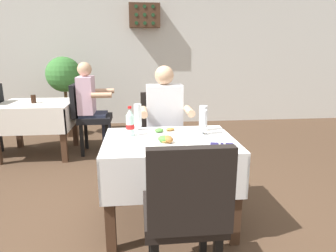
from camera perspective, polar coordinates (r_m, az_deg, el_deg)
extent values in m
plane|color=#473323|center=(2.49, 1.92, -19.62)|extent=(11.00, 11.00, 0.00)
cube|color=silver|center=(5.84, -3.15, 14.54)|extent=(11.00, 0.12, 2.84)
cube|color=white|center=(2.29, 0.26, -2.79)|extent=(1.02, 0.78, 0.02)
cube|color=white|center=(2.00, 1.44, -10.66)|extent=(1.02, 0.02, 0.32)
cube|color=white|center=(2.71, -0.61, -3.88)|extent=(1.02, 0.02, 0.32)
cube|color=white|center=(2.35, -12.10, -7.07)|extent=(0.02, 0.78, 0.32)
cube|color=white|center=(2.45, 12.08, -6.18)|extent=(0.02, 0.78, 0.32)
cube|color=#472D1E|center=(2.13, -11.31, -15.13)|extent=(0.07, 0.07, 0.71)
cube|color=#472D1E|center=(2.23, 13.14, -13.85)|extent=(0.07, 0.07, 0.71)
cube|color=#472D1E|center=(2.72, -10.08, -8.34)|extent=(0.07, 0.07, 0.71)
cube|color=#472D1E|center=(2.80, 8.80, -7.64)|extent=(0.07, 0.07, 0.71)
cube|color=black|center=(3.01, -1.15, -3.09)|extent=(0.44, 0.44, 0.08)
cube|color=black|center=(3.19, -1.55, 2.70)|extent=(0.42, 0.06, 0.44)
cube|color=black|center=(2.94, -4.19, -9.12)|extent=(0.04, 0.04, 0.45)
cube|color=black|center=(2.97, 2.46, -8.86)|extent=(0.04, 0.04, 0.45)
cube|color=black|center=(3.25, -4.39, -6.75)|extent=(0.04, 0.04, 0.45)
cube|color=black|center=(3.28, 1.60, -6.54)|extent=(0.04, 0.04, 0.45)
cube|color=black|center=(1.76, 2.77, -16.57)|extent=(0.44, 0.44, 0.08)
cube|color=black|center=(1.41, 4.45, -12.66)|extent=(0.42, 0.06, 0.44)
cube|color=black|center=(2.07, 6.89, -20.13)|extent=(0.04, 0.04, 0.45)
cube|color=black|center=(2.03, -3.18, -20.79)|extent=(0.04, 0.04, 0.45)
cylinder|color=#282D42|center=(2.91, -1.82, -9.29)|extent=(0.10, 0.10, 0.45)
cylinder|color=#282D42|center=(2.93, 1.34, -9.16)|extent=(0.10, 0.10, 0.45)
cube|color=#282D42|center=(2.97, -0.55, -2.94)|extent=(0.34, 0.36, 0.12)
cube|color=silver|center=(2.97, -0.71, 3.23)|extent=(0.36, 0.20, 0.50)
sphere|color=tan|center=(2.93, -0.73, 9.87)|extent=(0.19, 0.19, 0.19)
cylinder|color=tan|center=(2.73, -4.77, 2.72)|extent=(0.07, 0.26, 0.07)
cylinder|color=tan|center=(2.77, 4.16, 2.91)|extent=(0.07, 0.26, 0.07)
cube|color=white|center=(2.17, -0.29, -3.33)|extent=(0.25, 0.25, 0.01)
ellipsoid|color=#4C8E38|center=(2.17, -0.76, -2.51)|extent=(0.13, 0.13, 0.05)
ellipsoid|color=#99602D|center=(2.16, 0.05, -2.55)|extent=(0.09, 0.11, 0.05)
ellipsoid|color=gold|center=(2.16, -0.61, -2.79)|extent=(0.07, 0.06, 0.04)
cube|color=white|center=(2.45, -0.40, -1.27)|extent=(0.25, 0.25, 0.01)
ellipsoid|color=#4C8E38|center=(2.44, -1.76, -0.83)|extent=(0.10, 0.10, 0.03)
ellipsoid|color=#B77A38|center=(2.48, 0.43, -0.63)|extent=(0.10, 0.08, 0.03)
cylinder|color=white|center=(2.55, 6.82, -0.82)|extent=(0.07, 0.07, 0.01)
cylinder|color=white|center=(2.55, 6.83, -0.42)|extent=(0.02, 0.02, 0.03)
cylinder|color=white|center=(2.52, 6.90, 1.90)|extent=(0.07, 0.07, 0.18)
cylinder|color=#C68928|center=(2.53, 6.87, 0.79)|extent=(0.06, 0.06, 0.08)
cylinder|color=white|center=(2.43, 6.81, -1.59)|extent=(0.07, 0.07, 0.01)
cylinder|color=white|center=(2.42, 6.83, -1.19)|extent=(0.02, 0.02, 0.03)
cylinder|color=white|center=(2.40, 6.90, 1.14)|extent=(0.06, 0.06, 0.17)
cylinder|color=gold|center=(2.41, 6.86, -0.04)|extent=(0.06, 0.06, 0.07)
cylinder|color=white|center=(2.56, -5.84, -0.76)|extent=(0.07, 0.07, 0.01)
cylinder|color=white|center=(2.55, -5.85, -0.37)|extent=(0.02, 0.02, 0.03)
cylinder|color=white|center=(2.53, -5.92, 2.10)|extent=(0.07, 0.07, 0.20)
cylinder|color=black|center=(2.54, -5.88, 0.93)|extent=(0.06, 0.06, 0.09)
cylinder|color=silver|center=(2.38, -7.38, 0.10)|extent=(0.07, 0.07, 0.17)
cylinder|color=red|center=(2.38, -7.37, -0.10)|extent=(0.07, 0.07, 0.04)
cone|color=silver|center=(2.35, -7.47, 2.76)|extent=(0.06, 0.06, 0.05)
cylinder|color=red|center=(2.35, -7.50, 3.63)|extent=(0.03, 0.03, 0.02)
cube|color=#231E4C|center=(2.15, 10.53, -3.81)|extent=(0.20, 0.17, 0.01)
cube|color=silver|center=(2.15, 10.06, -3.62)|extent=(0.06, 0.19, 0.01)
cube|color=silver|center=(2.15, 11.02, -3.64)|extent=(0.06, 0.19, 0.01)
cube|color=white|center=(4.32, -24.37, 4.05)|extent=(0.94, 0.83, 0.02)
cube|color=white|center=(3.98, -25.91, 0.58)|extent=(0.94, 0.02, 0.32)
cube|color=white|center=(4.74, -22.66, 2.91)|extent=(0.94, 0.02, 0.32)
cube|color=white|center=(4.52, -29.72, 1.63)|extent=(0.02, 0.83, 0.32)
cube|color=white|center=(4.23, -18.19, 2.06)|extent=(0.02, 0.83, 0.32)
cube|color=#472D1E|center=(3.95, -19.76, -1.80)|extent=(0.07, 0.07, 0.71)
cube|color=#472D1E|center=(4.86, -27.25, 0.35)|extent=(0.07, 0.07, 0.71)
cube|color=#472D1E|center=(4.62, -17.74, 0.63)|extent=(0.07, 0.07, 0.71)
cube|color=black|center=(4.80, -29.96, -1.73)|extent=(0.04, 0.04, 0.45)
cube|color=black|center=(4.19, -14.01, 1.44)|extent=(0.44, 0.44, 0.08)
cube|color=black|center=(4.18, -17.63, 4.81)|extent=(0.06, 0.42, 0.44)
cube|color=black|center=(4.07, -11.74, -2.67)|extent=(0.04, 0.04, 0.45)
cube|color=black|center=(4.39, -11.32, -1.38)|extent=(0.04, 0.04, 0.45)
cube|color=black|center=(4.12, -16.45, -2.75)|extent=(0.04, 0.04, 0.45)
cube|color=black|center=(4.44, -15.69, -1.48)|extent=(0.04, 0.04, 0.45)
cylinder|color=#282D42|center=(4.16, -12.00, -2.31)|extent=(0.10, 0.10, 0.45)
cylinder|color=#282D42|center=(4.31, -11.79, -1.71)|extent=(0.10, 0.10, 0.45)
cube|color=#282D42|center=(4.19, -14.30, 1.70)|extent=(0.36, 0.34, 0.12)
cube|color=silver|center=(4.14, -15.66, 5.85)|extent=(0.20, 0.36, 0.50)
sphere|color=tan|center=(4.11, -15.99, 10.60)|extent=(0.19, 0.19, 0.19)
cylinder|color=tan|center=(3.90, -12.85, 5.88)|extent=(0.26, 0.07, 0.07)
cylinder|color=tan|center=(4.32, -12.19, 6.71)|extent=(0.26, 0.07, 0.07)
cylinder|color=black|center=(4.29, -24.77, 4.81)|extent=(0.06, 0.06, 0.11)
cylinder|color=brown|center=(5.29, -18.88, 0.09)|extent=(0.33, 0.33, 0.33)
cylinder|color=brown|center=(5.21, -19.23, 4.36)|extent=(0.05, 0.05, 0.47)
sphere|color=#387533|center=(5.16, -19.66, 9.47)|extent=(0.57, 0.57, 0.57)
cube|color=#472D1E|center=(5.71, -4.60, 20.69)|extent=(0.56, 0.20, 0.42)
cylinder|color=#193D1E|center=(5.65, -6.17, 19.29)|extent=(0.06, 0.14, 0.06)
cylinder|color=#193D1E|center=(5.65, -4.56, 19.32)|extent=(0.06, 0.14, 0.06)
cylinder|color=#193D1E|center=(5.66, -2.95, 19.34)|extent=(0.06, 0.14, 0.06)
cylinder|color=#193D1E|center=(5.67, -6.21, 20.70)|extent=(0.06, 0.14, 0.06)
cylinder|color=#193D1E|center=(5.67, -4.59, 20.73)|extent=(0.06, 0.14, 0.06)
cylinder|color=#193D1E|center=(5.67, -2.97, 20.75)|extent=(0.06, 0.14, 0.06)
cylinder|color=#193D1E|center=(5.68, -6.25, 22.10)|extent=(0.06, 0.14, 0.06)
cylinder|color=#193D1E|center=(5.69, -4.62, 22.13)|extent=(0.06, 0.14, 0.06)
cylinder|color=#193D1E|center=(5.69, -2.99, 22.15)|extent=(0.06, 0.14, 0.06)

